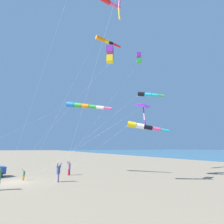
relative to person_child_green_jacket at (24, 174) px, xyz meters
name	(u,v)px	position (x,y,z in m)	size (l,w,h in m)	color
ground_plane	(14,182)	(0.83, 0.82, -0.64)	(600.00, 600.00, 0.00)	gray
person_child_green_jacket	(24,174)	(0.00, 0.00, 0.00)	(0.35, 0.28, 1.18)	gold
person_child_grey_jacket	(69,167)	(-5.13, -1.57, 0.32)	(0.63, 0.59, 1.77)	#B72833
person_bystander_far	(58,171)	(-3.18, 2.55, 0.39)	(0.46, 0.58, 1.88)	#8E6B9E
kite_windsock_purple_drifting	(105,41)	(-10.36, -2.45, 20.33)	(13.36, 5.04, 21.45)	orange
kite_windsock_rainbow_low_near	(83,106)	(-6.78, -2.09, 8.70)	(19.86, 4.95, 10.13)	blue
kite_box_checkered_midright	(139,58)	(-17.12, -2.66, 18.90)	(13.78, 0.98, 20.50)	purple
kite_box_striped_overhead	(110,54)	(-8.75, 2.96, 14.64)	(10.92, 9.89, 16.39)	purple
kite_windsock_magenta_far_left	(147,95)	(-13.17, 4.60, 9.33)	(12.45, 10.11, 10.44)	black
kite_delta_small_distant	(143,106)	(-11.36, 6.25, 7.31)	(11.47, 8.03, 8.44)	purple
kite_windsock_black_fish_shape	(142,126)	(-11.19, 6.13, 5.03)	(11.94, 2.52, 6.28)	yellow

